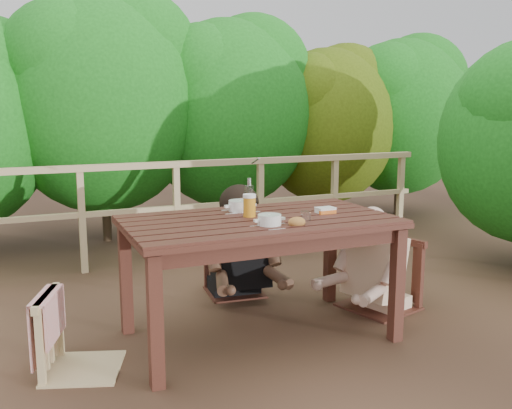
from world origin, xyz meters
name	(u,v)px	position (x,y,z in m)	size (l,w,h in m)	color
ground	(259,336)	(0.00, 0.00, 0.00)	(60.00, 60.00, 0.00)	brown
table	(259,279)	(0.00, 0.00, 0.40)	(1.74, 0.98, 0.80)	#3B1C14
chair_left	(80,298)	(-1.15, -0.04, 0.45)	(0.44, 0.44, 0.89)	tan
chair_far	(234,240)	(0.17, 0.90, 0.45)	(0.45, 0.45, 0.90)	#3B1C14
chair_right	(381,244)	(1.07, 0.13, 0.51)	(0.50, 0.50, 1.01)	#3B1C14
woman	(233,209)	(0.17, 0.92, 0.71)	(0.57, 0.70, 1.42)	black
diner_right	(385,223)	(1.10, 0.13, 0.66)	(0.54, 0.66, 1.33)	beige
railing	(177,212)	(0.00, 2.00, 0.51)	(5.60, 0.10, 1.01)	tan
hedge_row	(179,74)	(0.40, 3.20, 1.90)	(6.60, 1.60, 3.80)	#176316
soup_near	(269,221)	(-0.03, -0.23, 0.84)	(0.25, 0.25, 0.08)	white
soup_far	(240,207)	(-0.02, 0.27, 0.85)	(0.28, 0.28, 0.09)	silver
bread_roll	(297,222)	(0.12, -0.29, 0.84)	(0.11, 0.09, 0.07)	olive
beer_glass	(249,207)	(-0.04, 0.06, 0.89)	(0.09, 0.09, 0.17)	orange
bottle	(249,197)	(0.01, 0.18, 0.93)	(0.06, 0.06, 0.26)	white
tumbler	(306,217)	(0.24, -0.20, 0.84)	(0.07, 0.07, 0.08)	white
butter_tub	(325,211)	(0.48, -0.03, 0.83)	(0.13, 0.09, 0.05)	white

